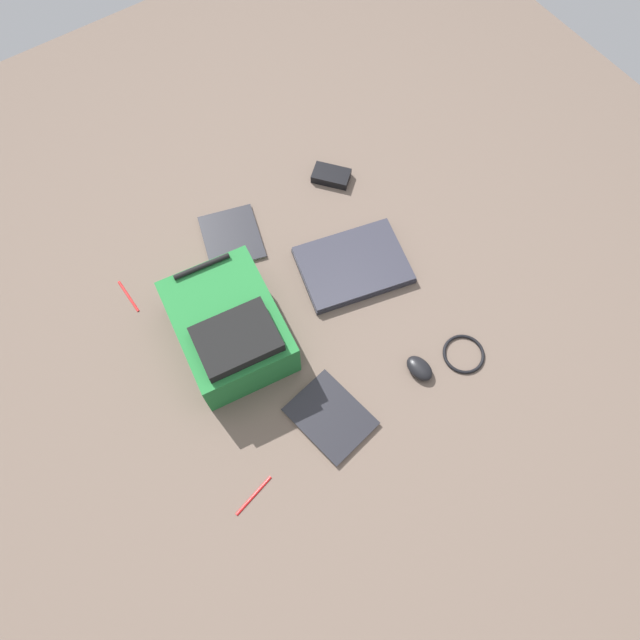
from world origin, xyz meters
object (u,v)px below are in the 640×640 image
at_px(pen_blue, 128,296).
at_px(laptop, 353,265).
at_px(power_brick, 331,176).
at_px(book_comic, 330,417).
at_px(computer_mouse, 419,368).
at_px(pen_black, 254,495).
at_px(book_red, 232,237).
at_px(cable_coil, 464,354).
at_px(backpack, 229,328).

bearing_deg(pen_blue, laptop, -25.79).
bearing_deg(pen_blue, power_brick, 1.43).
relative_size(book_comic, power_brick, 2.00).
relative_size(book_comic, pen_blue, 1.96).
xyz_separation_m(computer_mouse, pen_black, (-0.62, -0.03, -0.01)).
bearing_deg(pen_blue, book_comic, -65.85).
relative_size(book_red, computer_mouse, 2.90).
bearing_deg(pen_black, book_red, 63.48).
xyz_separation_m(laptop, cable_coil, (0.10, -0.45, -0.01)).
xyz_separation_m(book_red, cable_coil, (0.38, -0.79, -0.00)).
bearing_deg(computer_mouse, backpack, 128.62).
relative_size(backpack, pen_blue, 3.19).
distance_m(book_red, computer_mouse, 0.78).
distance_m(computer_mouse, pen_blue, 0.98).
relative_size(book_comic, pen_black, 1.90).
distance_m(book_red, pen_black, 0.87).
xyz_separation_m(laptop, book_red, (-0.28, 0.33, -0.01)).
height_order(laptop, computer_mouse, computer_mouse).
distance_m(laptop, power_brick, 0.38).
bearing_deg(pen_blue, pen_black, -89.32).
xyz_separation_m(backpack, power_brick, (0.62, 0.35, -0.07)).
bearing_deg(power_brick, laptop, -113.49).
distance_m(laptop, book_red, 0.43).
bearing_deg(pen_black, power_brick, 44.18).
distance_m(backpack, cable_coil, 0.74).
bearing_deg(power_brick, pen_black, -135.82).
bearing_deg(computer_mouse, cable_coil, -21.06).
bearing_deg(computer_mouse, pen_black, 176.16).
bearing_deg(cable_coil, book_red, 116.02).
height_order(backpack, power_brick, backpack).
bearing_deg(book_red, pen_blue, -179.45).
xyz_separation_m(book_red, power_brick, (0.43, 0.02, 0.01)).
relative_size(book_comic, computer_mouse, 2.83).
relative_size(power_brick, pen_black, 0.95).
height_order(computer_mouse, pen_blue, computer_mouse).
relative_size(laptop, cable_coil, 3.07).
distance_m(book_red, power_brick, 0.43).
bearing_deg(computer_mouse, book_red, 100.49).
height_order(computer_mouse, cable_coil, computer_mouse).
height_order(backpack, cable_coil, backpack).
bearing_deg(book_comic, power_brick, 55.15).
height_order(power_brick, pen_blue, power_brick).
relative_size(laptop, book_comic, 1.53).
height_order(laptop, book_comic, laptop).
height_order(book_comic, cable_coil, book_comic).
height_order(backpack, computer_mouse, backpack).
bearing_deg(book_comic, backpack, 106.10).
relative_size(power_brick, pen_blue, 0.98).
bearing_deg(computer_mouse, book_comic, 167.34).
relative_size(laptop, book_red, 1.49).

